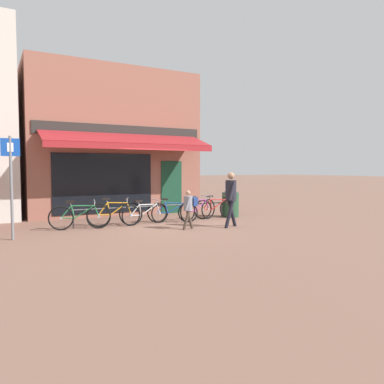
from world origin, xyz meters
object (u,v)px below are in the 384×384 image
pedestrian_adult (231,193)px  pedestrian_child (189,205)px  bicycle_purple (198,209)px  bicycle_blue (172,212)px  bicycle_orange (115,213)px  bicycle_red (216,208)px  bicycle_silver (146,213)px  litter_bin (230,203)px  bicycle_green (80,217)px  parking_sign (11,177)px

pedestrian_adult → pedestrian_child: pedestrian_adult is taller
bicycle_purple → bicycle_blue: bearing=163.7°
bicycle_orange → pedestrian_adult: size_ratio=1.01×
bicycle_orange → bicycle_purple: bicycle_orange is taller
bicycle_red → bicycle_silver: bearing=-174.1°
bicycle_purple → litter_bin: size_ratio=1.65×
bicycle_red → bicycle_green: bearing=-175.0°
bicycle_blue → bicycle_red: (1.81, 0.17, 0.02)m
bicycle_purple → parking_sign: parking_sign is taller
parking_sign → bicycle_purple: bearing=8.8°
pedestrian_child → bicycle_red: bearing=-131.3°
bicycle_silver → bicycle_purple: size_ratio=1.00×
pedestrian_child → bicycle_blue: bearing=-87.9°
bicycle_green → bicycle_orange: bearing=20.1°
bicycle_blue → litter_bin: 2.55m
bicycle_blue → parking_sign: bearing=-143.2°
bicycle_green → bicycle_red: size_ratio=1.02×
bicycle_orange → bicycle_silver: (0.97, -0.14, -0.04)m
bicycle_red → pedestrian_adult: bearing=-106.7°
bicycle_silver → litter_bin: size_ratio=1.65×
bicycle_silver → pedestrian_adult: (2.09, -1.77, 0.68)m
bicycle_orange → bicycle_red: (3.73, 0.03, -0.02)m
bicycle_purple → bicycle_red: size_ratio=0.98×
pedestrian_child → parking_sign: 4.81m
pedestrian_adult → parking_sign: size_ratio=0.65×
bicycle_blue → bicycle_purple: (1.01, 0.03, 0.02)m
bicycle_blue → parking_sign: (-4.86, -0.88, 1.22)m
bicycle_silver → bicycle_purple: 1.96m
parking_sign → bicycle_red: bearing=9.0°
pedestrian_adult → litter_bin: 2.53m
bicycle_silver → bicycle_blue: bearing=-9.1°
bicycle_red → pedestrian_adult: pedestrian_adult is taller
bicycle_silver → bicycle_red: (2.76, 0.16, 0.02)m
bicycle_silver → bicycle_red: bearing=-5.2°
bicycle_silver → pedestrian_adult: 2.82m
bicycle_green → litter_bin: bearing=14.0°
bicycle_red → bicycle_blue: bearing=-172.1°
bicycle_silver → pedestrian_child: bearing=-71.2°
bicycle_green → pedestrian_child: bearing=-16.4°
bicycle_green → bicycle_purple: size_ratio=1.04×
bicycle_orange → litter_bin: 4.45m
bicycle_green → parking_sign: bearing=-144.8°
bicycle_purple → pedestrian_child: pedestrian_child is taller
bicycle_purple → litter_bin: 1.55m
bicycle_orange → pedestrian_child: size_ratio=1.48×
bicycle_green → bicycle_red: (4.83, 0.21, -0.01)m
bicycle_blue → pedestrian_adult: 2.21m
bicycle_green → bicycle_blue: bicycle_green is taller
bicycle_orange → litter_bin: litter_bin is taller
bicycle_orange → pedestrian_child: pedestrian_child is taller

